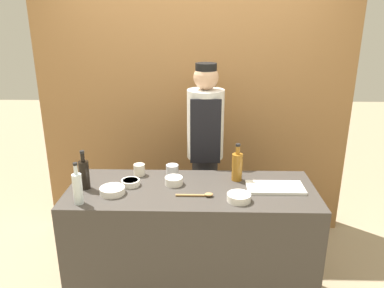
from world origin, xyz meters
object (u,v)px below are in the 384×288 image
Objects in this scene: sauce_bowl_brown at (112,190)px; cup_cream at (139,170)px; sauce_bowl_orange at (174,180)px; bottle_soy at (84,174)px; wooden_spoon at (200,195)px; chef_center at (205,155)px; bottle_amber at (237,166)px; cup_steel at (172,170)px; sauce_bowl_red at (239,197)px; bottle_clear at (78,188)px; sauce_bowl_green at (130,182)px; cutting_board at (275,188)px.

cup_cream is at bearing 67.49° from sauce_bowl_brown.
sauce_bowl_orange is 0.62m from bottle_soy.
chef_center reaches higher than wooden_spoon.
bottle_amber is 0.39m from wooden_spoon.
chef_center reaches higher than cup_steel.
cup_steel reaches higher than sauce_bowl_red.
sauce_bowl_brown is 0.61× the size of bottle_soy.
bottle_soy is 0.80m from wooden_spoon.
sauce_bowl_red is at bearing -8.73° from bottle_soy.
bottle_clear is (-1.03, -0.38, 0.00)m from bottle_amber.
sauce_bowl_green is at bearing 44.38° from bottle_clear.
cutting_board is 1.31m from bottle_soy.
cup_cream is (-0.25, 0.00, 0.00)m from cup_steel.
bottle_amber is (0.01, 0.32, 0.08)m from sauce_bowl_red.
sauce_bowl_brown reaches higher than wooden_spoon.
chef_center reaches higher than bottle_clear.
sauce_bowl_orange is 1.50× the size of cup_cream.
cup_steel is (-0.02, 0.16, 0.01)m from sauce_bowl_orange.
cup_steel is at bearing 21.86° from bottle_soy.
chef_center is at bearing 48.98° from sauce_bowl_brown.
cutting_board is 4.63× the size of cup_cream.
cutting_board is at bearing -52.25° from chef_center.
sauce_bowl_green is 0.78× the size of sauce_bowl_brown.
sauce_bowl_brown is at bearing 37.54° from bottle_clear.
cutting_board is 0.99m from cup_cream.
bottle_clear reaches higher than bottle_soy.
sauce_bowl_red is 0.92× the size of sauce_bowl_brown.
wooden_spoon is (-0.52, -0.13, 0.00)m from cutting_board.
cup_cream is at bearing 149.50° from sauce_bowl_orange.
sauce_bowl_red is at bearing -40.69° from cup_steel.
sauce_bowl_orange is 0.46× the size of bottle_amber.
sauce_bowl_brown is 0.49m from cup_steel.
bottle_amber reaches higher than sauce_bowl_orange.
sauce_bowl_green is at bearing 53.91° from sauce_bowl_brown.
sauce_bowl_green is 0.19m from cup_cream.
bottle_amber is at bearing 20.41° from bottle_clear.
bottle_soy is (-0.02, 0.22, -0.00)m from bottle_clear.
chef_center is at bearing 47.95° from sauce_bowl_green.
bottle_soy is at bearing -179.03° from cutting_board.
chef_center reaches higher than bottle_amber.
bottle_clear is at bearing -142.46° from sauce_bowl_brown.
cup_steel is (-0.46, 0.39, 0.01)m from sauce_bowl_red.
cutting_board is 0.23× the size of chef_center.
sauce_bowl_orange is 0.46× the size of bottle_soy.
bottle_soy reaches higher than cutting_board.
cutting_board is at bearing -29.56° from bottle_amber.
bottle_amber reaches higher than cutting_board.
sauce_bowl_green is 1.00m from cutting_board.
sauce_bowl_red is at bearing -16.14° from sauce_bowl_green.
sauce_bowl_orange is at bearing 134.99° from wooden_spoon.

